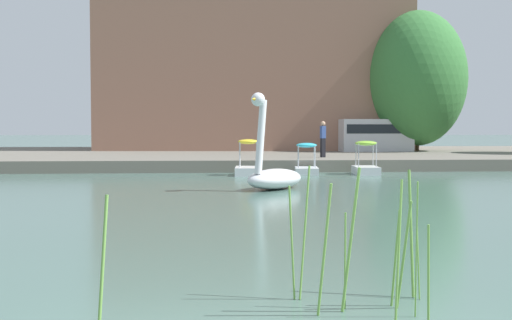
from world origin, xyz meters
name	(u,v)px	position (x,y,z in m)	size (l,w,h in m)	color
shore_bank_far	(215,156)	(0.00, 34.35, 0.26)	(111.32, 22.57, 0.53)	#6B665B
swan_boat	(273,174)	(1.58, 15.22, 0.49)	(2.51, 2.73, 2.99)	white
pedal_boat_lime	(366,164)	(6.14, 21.70, 0.44)	(1.12, 1.89, 1.40)	white
pedal_boat_cyan	(306,164)	(3.68, 21.99, 0.42)	(1.14, 1.83, 1.31)	white
pedal_boat_yellow	(248,166)	(1.20, 21.53, 0.40)	(1.19, 1.93, 1.47)	white
tree_willow_near_path	(418,78)	(12.56, 34.58, 5.02)	(8.24, 8.86, 8.67)	#4C3823
person_on_path	(323,138)	(5.10, 26.00, 1.46)	(0.28, 0.27, 1.74)	black
parked_van	(375,134)	(9.76, 34.08, 1.59)	(4.42, 2.11, 1.96)	silver
apartment_block	(254,73)	(2.84, 40.37, 5.77)	(19.99, 10.96, 10.48)	#996B56
reed_clump_foreground	(340,249)	(0.87, 1.54, 0.66)	(3.37, 1.54, 1.51)	#669942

